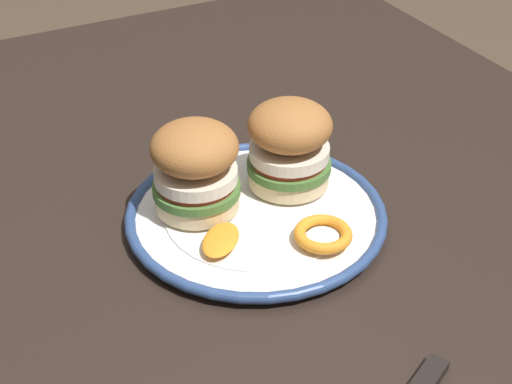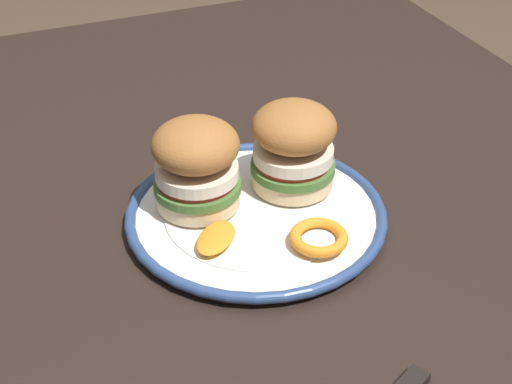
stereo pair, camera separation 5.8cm
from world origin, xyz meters
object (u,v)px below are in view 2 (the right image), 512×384
object	(u,v)px
dinner_plate	(256,215)
sandwich_half_right	(294,145)
dining_table	(259,280)
sandwich_half_left	(196,164)

from	to	relation	value
dinner_plate	sandwich_half_right	size ratio (longest dim) A/B	2.85
dinner_plate	dining_table	bearing A→B (deg)	-42.99
sandwich_half_left	sandwich_half_right	world-z (taller)	same
dinner_plate	sandwich_half_right	xyz separation A→B (m)	(0.03, -0.06, 0.06)
dining_table	sandwich_half_right	bearing A→B (deg)	-66.06
sandwich_half_left	sandwich_half_right	size ratio (longest dim) A/B	1.00
dining_table	sandwich_half_left	world-z (taller)	sandwich_half_left
sandwich_half_right	dining_table	bearing A→B (deg)	113.94
dinner_plate	sandwich_half_left	bearing A→B (deg)	57.21
dinner_plate	sandwich_half_right	distance (m)	0.09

